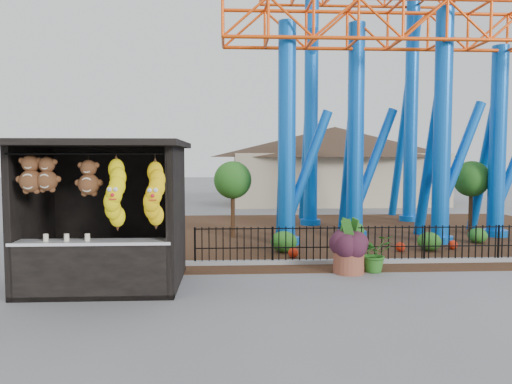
{
  "coord_description": "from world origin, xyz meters",
  "views": [
    {
      "loc": [
        -0.31,
        -9.7,
        2.78
      ],
      "look_at": [
        0.29,
        1.5,
        2.0
      ],
      "focal_mm": 35.0,
      "sensor_mm": 36.0,
      "label": 1
    }
  ],
  "objects_px": {
    "prize_booth": "(103,217)",
    "roller_coaster": "(380,55)",
    "terracotta_planter": "(349,261)",
    "potted_plant": "(374,253)"
  },
  "relations": [
    {
      "from": "prize_booth",
      "to": "roller_coaster",
      "type": "relative_size",
      "value": 0.32
    },
    {
      "from": "roller_coaster",
      "to": "terracotta_planter",
      "type": "distance_m",
      "value": 9.12
    },
    {
      "from": "terracotta_planter",
      "to": "roller_coaster",
      "type": "bearing_deg",
      "value": 67.58
    },
    {
      "from": "potted_plant",
      "to": "terracotta_planter",
      "type": "bearing_deg",
      "value": 169.78
    },
    {
      "from": "prize_booth",
      "to": "roller_coaster",
      "type": "bearing_deg",
      "value": 42.06
    },
    {
      "from": "prize_booth",
      "to": "roller_coaster",
      "type": "distance_m",
      "value": 11.97
    },
    {
      "from": "roller_coaster",
      "to": "potted_plant",
      "type": "height_order",
      "value": "roller_coaster"
    },
    {
      "from": "prize_booth",
      "to": "potted_plant",
      "type": "distance_m",
      "value": 6.39
    },
    {
      "from": "terracotta_planter",
      "to": "potted_plant",
      "type": "distance_m",
      "value": 0.68
    },
    {
      "from": "terracotta_planter",
      "to": "potted_plant",
      "type": "relative_size",
      "value": 0.8
    }
  ]
}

